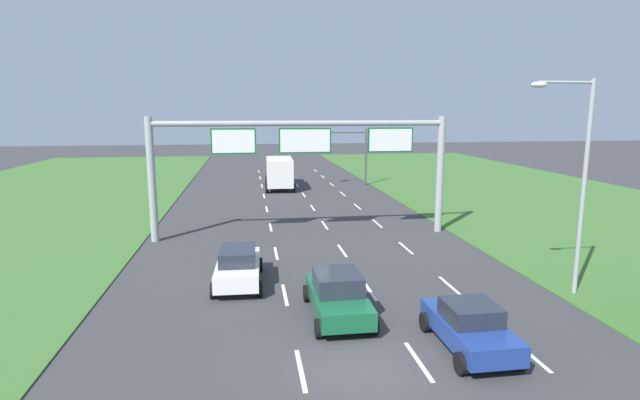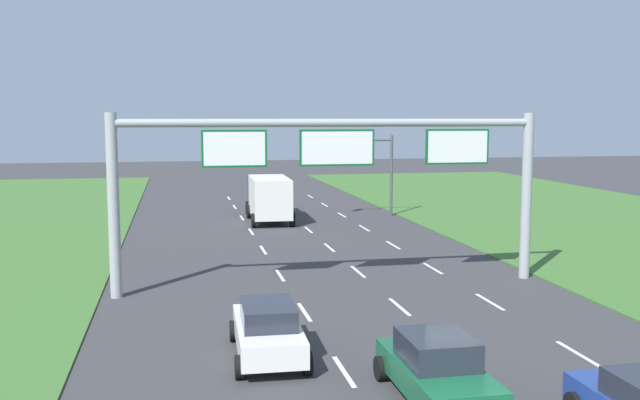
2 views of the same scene
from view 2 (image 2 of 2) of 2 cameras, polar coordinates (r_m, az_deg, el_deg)
The scene contains 8 objects.
lane_dashes_inner_left at distance 28.24m, azimuth -2.34°, elevation -7.33°, with size 0.14×68.40×0.01m.
lane_dashes_inner_right at distance 28.98m, azimuth 4.56°, elevation -6.98°, with size 0.14×68.40×0.01m.
lane_dashes_slip at distance 30.12m, azimuth 11.01°, elevation -6.56°, with size 0.14×68.40×0.01m.
car_lead_silver at distance 17.82m, azimuth 9.32°, elevation -13.19°, with size 2.09×4.32×1.63m.
car_mid_lane at distance 20.66m, azimuth -4.19°, elevation -10.30°, with size 2.16×4.37×1.60m.
box_truck at distance 47.25m, azimuth -4.16°, elevation 0.32°, with size 2.85×7.70×2.93m.
sign_gantry at distance 28.26m, azimuth 1.30°, elevation 2.82°, with size 17.24×0.44×7.00m.
traffic_light_mast at distance 48.82m, azimuth 3.57°, elevation 3.17°, with size 4.76×0.49×5.60m.
Camera 2 is at (-6.07, -12.06, 6.84)m, focal length 40.00 mm.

